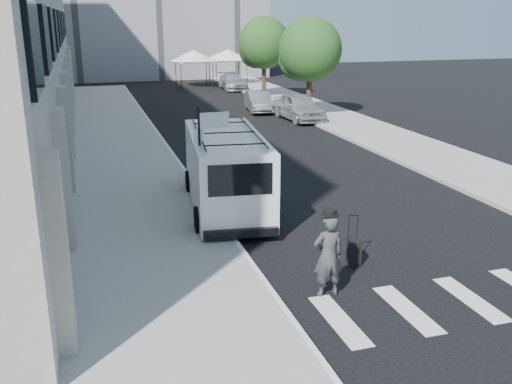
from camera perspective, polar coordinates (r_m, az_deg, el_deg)
ground at (r=15.03m, az=6.95°, el=-6.61°), size 120.00×120.00×0.00m
sidewalk_left at (r=29.18m, az=-13.80°, el=4.90°), size 4.50×48.00×0.15m
sidewalk_right at (r=36.20m, az=7.32°, el=7.57°), size 4.00×56.00×0.15m
sign_pole at (r=16.43m, az=-4.88°, el=5.25°), size 1.03×0.07×3.50m
tree_near at (r=35.31m, az=5.17°, el=13.77°), size 3.80×3.83×6.03m
tree_far at (r=43.77m, az=0.62°, el=14.48°), size 3.80×3.83×6.03m
tent_left at (r=51.56m, az=-6.26°, el=13.39°), size 4.00×4.00×3.20m
tent_right at (r=52.74m, az=-2.86°, el=13.55°), size 4.00×4.00×3.20m
businessman at (r=12.79m, az=7.24°, el=-6.33°), size 0.71×0.47×1.92m
briefcase at (r=16.12m, az=-2.12°, el=-4.15°), size 0.32×0.44×0.34m
suitcase at (r=14.70m, az=9.75°, el=-5.89°), size 0.37×0.50×1.25m
cargo_van at (r=18.39m, az=-3.07°, el=2.19°), size 2.93×6.86×2.49m
parked_car_a at (r=34.85m, az=4.31°, el=8.52°), size 2.13×4.85×1.63m
parked_car_b at (r=37.90m, az=0.25°, el=9.04°), size 1.92×4.18×1.33m
parked_car_c at (r=49.70m, az=-2.34°, el=10.98°), size 2.10×4.74×1.35m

